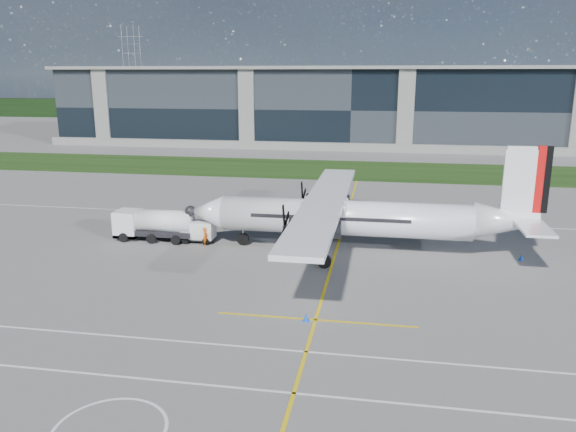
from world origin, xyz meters
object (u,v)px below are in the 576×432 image
at_px(safety_cone_tail, 521,257).
at_px(safety_cone_nose_stbd, 213,235).
at_px(safety_cone_portwing, 306,317).
at_px(safety_cone_stbdwing, 340,207).
at_px(safety_cone_fwd, 184,237).
at_px(pylon_west, 133,71).
at_px(turboprop_aircraft, 358,198).
at_px(fuel_tanker_truck, 149,225).
at_px(baggage_tug, 198,232).
at_px(ground_crew_person, 205,235).

bearing_deg(safety_cone_tail, safety_cone_nose_stbd, 176.02).
height_order(safety_cone_portwing, safety_cone_stbdwing, same).
relative_size(safety_cone_nose_stbd, safety_cone_fwd, 1.00).
bearing_deg(pylon_west, safety_cone_stbdwing, -57.31).
xyz_separation_m(turboprop_aircraft, fuel_tanker_truck, (-18.11, 0.10, -3.11)).
height_order(baggage_tug, safety_cone_portwing, baggage_tug).
height_order(safety_cone_portwing, safety_cone_nose_stbd, same).
height_order(pylon_west, safety_cone_nose_stbd, pylon_west).
bearing_deg(safety_cone_stbdwing, baggage_tug, -128.62).
height_order(pylon_west, safety_cone_fwd, pylon_west).
distance_m(pylon_west, safety_cone_stbdwing, 152.73).
height_order(pylon_west, safety_cone_stbdwing, pylon_west).
xyz_separation_m(safety_cone_portwing, safety_cone_fwd, (-12.89, 14.74, 0.00)).
distance_m(fuel_tanker_truck, safety_cone_fwd, 3.28).
bearing_deg(ground_crew_person, safety_cone_nose_stbd, -10.63).
height_order(turboprop_aircraft, safety_cone_fwd, turboprop_aircraft).
height_order(turboprop_aircraft, safety_cone_portwing, turboprop_aircraft).
distance_m(fuel_tanker_truck, safety_cone_nose_stbd, 5.65).
xyz_separation_m(pylon_west, safety_cone_tail, (97.49, -142.33, -14.75)).
distance_m(turboprop_aircraft, safety_cone_portwing, 14.91).
bearing_deg(baggage_tug, pylon_west, 116.58).
bearing_deg(safety_cone_nose_stbd, ground_crew_person, -88.72).
distance_m(fuel_tanker_truck, ground_crew_person, 5.46).
bearing_deg(fuel_tanker_truck, safety_cone_stbdwing, 42.09).
bearing_deg(safety_cone_fwd, safety_cone_stbdwing, 47.26).
relative_size(safety_cone_portwing, safety_cone_stbdwing, 1.00).
xyz_separation_m(pylon_west, safety_cone_nose_stbd, (71.86, -140.54, -14.75)).
relative_size(fuel_tanker_truck, safety_cone_portwing, 14.56).
bearing_deg(turboprop_aircraft, safety_cone_tail, -0.96).
bearing_deg(baggage_tug, fuel_tanker_truck, -178.02).
distance_m(baggage_tug, safety_cone_tail, 26.52).
bearing_deg(safety_cone_portwing, safety_cone_tail, 42.78).
xyz_separation_m(pylon_west, baggage_tug, (70.98, -141.86, -14.10)).
bearing_deg(ground_crew_person, fuel_tanker_truck, 70.03).
bearing_deg(fuel_tanker_truck, turboprop_aircraft, -0.32).
bearing_deg(ground_crew_person, turboprop_aircraft, -98.93).
distance_m(safety_cone_portwing, safety_cone_tail, 20.49).
xyz_separation_m(turboprop_aircraft, ground_crew_person, (-12.71, -0.66, -3.57)).
height_order(safety_cone_portwing, safety_cone_fwd, same).
bearing_deg(safety_cone_fwd, fuel_tanker_truck, -170.60).
bearing_deg(ground_crew_person, safety_cone_stbdwing, -46.39).
distance_m(safety_cone_portwing, safety_cone_stbdwing, 28.31).
xyz_separation_m(fuel_tanker_truck, baggage_tug, (4.46, 0.15, -0.47)).
bearing_deg(safety_cone_stbdwing, safety_cone_nose_stbd, -129.07).
distance_m(baggage_tug, ground_crew_person, 1.31).
relative_size(turboprop_aircraft, fuel_tanker_truck, 4.10).
bearing_deg(fuel_tanker_truck, baggage_tug, 1.98).
relative_size(pylon_west, turboprop_aircraft, 1.00).
bearing_deg(safety_cone_nose_stbd, safety_cone_stbdwing, 50.93).
distance_m(pylon_west, ground_crew_person, 160.48).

